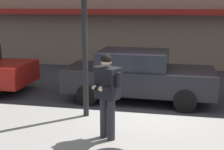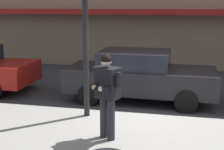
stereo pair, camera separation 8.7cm
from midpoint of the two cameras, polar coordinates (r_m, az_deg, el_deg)
The scene contains 4 objects.
ground_plane at distance 8.43m, azimuth 7.18°, elevation -7.50°, with size 80.00×80.00×0.00m, color #333338.
curb_paint_line at distance 8.46m, azimuth 14.03°, elevation -7.70°, with size 28.00×0.12×0.01m, color silver.
parked_sedan_mid at distance 9.59m, azimuth 5.24°, elevation -0.04°, with size 4.54×2.00×1.54m.
man_texting_on_phone at distance 6.34m, azimuth -0.55°, elevation -2.31°, with size 0.63×0.65×1.81m.
Camera 2 is at (0.68, -7.88, 2.89)m, focal length 50.00 mm.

